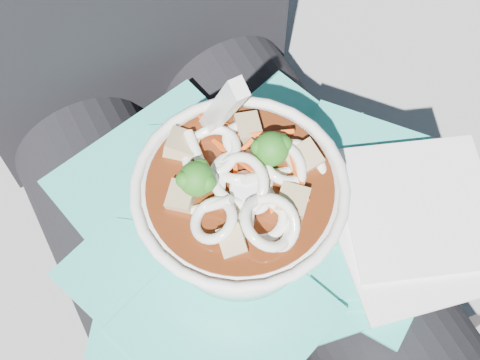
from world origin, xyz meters
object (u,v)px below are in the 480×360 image
stone_ledge (200,267)px  person_body (208,200)px  udon_bowl (241,206)px  plastic_bag (262,226)px  lap (250,283)px

stone_ledge → person_body: person_body is taller
udon_bowl → stone_ledge: bearing=88.8°
stone_ledge → plastic_bag: bearing=-81.4°
lap → person_body: person_body is taller
person_body → udon_bowl: 0.15m
stone_ledge → udon_bowl: udon_bowl is taller
lap → udon_bowl: 0.15m
stone_ledge → udon_bowl: (-0.00, -0.13, 0.46)m
stone_ledge → plastic_bag: (0.02, -0.13, 0.39)m
stone_ledge → lap: (0.00, -0.15, 0.30)m
stone_ledge → udon_bowl: bearing=-91.2°
lap → plastic_bag: (0.02, 0.02, 0.08)m
stone_ledge → lap: lap is taller
person_body → plastic_bag: 0.10m
plastic_bag → person_body: bearing=105.0°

